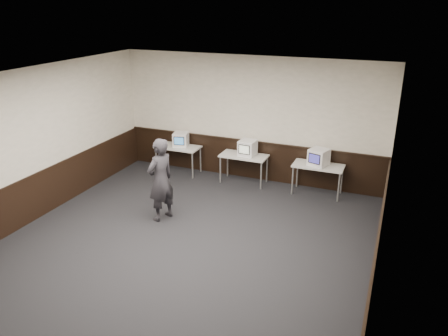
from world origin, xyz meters
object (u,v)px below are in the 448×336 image
object	(u,v)px
emac_left	(181,139)
person	(161,180)
desk_left	(178,149)
emac_right	(319,157)
desk_center	(244,158)
desk_right	(318,168)
emac_center	(247,148)

from	to	relation	value
emac_left	person	distance (m)	2.75
desk_left	emac_right	size ratio (longest dim) A/B	2.24
person	desk_left	bearing A→B (deg)	-140.48
desk_left	desk_center	bearing A→B (deg)	0.00
emac_right	desk_right	bearing A→B (deg)	90.43
desk_center	emac_center	size ratio (longest dim) A/B	2.62
desk_center	emac_right	world-z (taller)	emac_right
emac_left	emac_right	world-z (taller)	emac_right
emac_left	emac_center	world-z (taller)	emac_center
desk_left	emac_center	bearing A→B (deg)	0.21
emac_center	emac_right	xyz separation A→B (m)	(1.80, -0.02, 0.00)
desk_right	person	world-z (taller)	person
desk_left	desk_center	distance (m)	1.90
emac_left	desk_right	bearing A→B (deg)	-14.38
emac_left	emac_right	size ratio (longest dim) A/B	0.89
desk_left	desk_center	world-z (taller)	same
desk_right	emac_center	distance (m)	1.83
desk_right	emac_center	bearing A→B (deg)	179.77
desk_left	desk_center	size ratio (longest dim) A/B	1.00
desk_right	emac_left	bearing A→B (deg)	179.36
desk_center	person	bearing A→B (deg)	-110.19
desk_left	emac_right	bearing A→B (deg)	-0.26
emac_right	emac_center	bearing A→B (deg)	-162.54
desk_right	emac_center	size ratio (longest dim) A/B	2.62
desk_left	emac_left	size ratio (longest dim) A/B	2.51
emac_left	desk_center	bearing A→B (deg)	-15.04
desk_left	person	world-z (taller)	person
desk_right	emac_left	world-z (taller)	emac_left
emac_right	person	size ratio (longest dim) A/B	0.30
desk_center	person	world-z (taller)	person
desk_right	emac_left	size ratio (longest dim) A/B	2.51
emac_right	person	world-z (taller)	person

